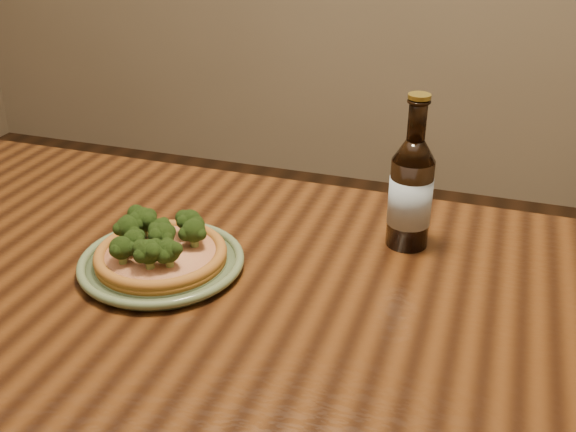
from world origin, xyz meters
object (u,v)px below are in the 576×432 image
(plate, at_px, (162,262))
(pizza, at_px, (160,250))
(beer_bottle, at_px, (411,192))
(table, at_px, (75,329))

(plate, xyz_separation_m, pizza, (-0.00, 0.00, 0.02))
(pizza, bearing_deg, beer_bottle, 29.37)
(plate, distance_m, pizza, 0.02)
(plate, xyz_separation_m, beer_bottle, (0.34, 0.19, 0.08))
(plate, relative_size, pizza, 1.26)
(beer_bottle, bearing_deg, plate, -144.54)
(table, bearing_deg, beer_bottle, 30.01)
(table, relative_size, pizza, 7.96)
(plate, distance_m, beer_bottle, 0.40)
(table, xyz_separation_m, plate, (0.12, 0.07, 0.10))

